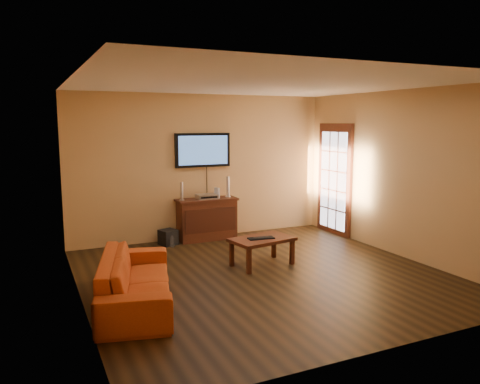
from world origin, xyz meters
TOP-DOWN VIEW (x-y plane):
  - ground_plane at (0.00, 0.00)m, footprint 5.00×5.00m
  - room_walls at (0.00, 0.62)m, footprint 5.00×5.00m
  - french_door at (2.46, 1.70)m, footprint 0.07×1.02m
  - media_console at (-0.00, 2.27)m, footprint 1.14×0.44m
  - television at (-0.00, 2.45)m, footprint 1.07×0.08m
  - coffee_table at (0.20, 0.42)m, footprint 1.03×0.72m
  - sofa at (-1.90, -0.30)m, footprint 1.08×2.13m
  - speaker_left at (-0.48, 2.28)m, footprint 0.09×0.09m
  - speaker_right at (0.44, 2.30)m, footprint 0.11×0.11m
  - av_receiver at (0.01, 2.28)m, footprint 0.38×0.28m
  - game_console at (0.20, 2.26)m, footprint 0.06×0.15m
  - subwoofer at (-0.78, 2.20)m, footprint 0.35×0.35m
  - bottle at (-0.76, 2.01)m, footprint 0.07×0.07m
  - keyboard at (0.16, 0.38)m, footprint 0.41×0.20m

SIDE VIEW (x-z plane):
  - ground_plane at x=0.00m, z-range 0.00..0.00m
  - bottle at x=-0.76m, z-range -0.01..0.20m
  - subwoofer at x=-0.78m, z-range 0.00..0.27m
  - coffee_table at x=0.20m, z-range 0.15..0.58m
  - media_console at x=0.00m, z-range 0.00..0.78m
  - sofa at x=-1.90m, z-range 0.00..0.80m
  - keyboard at x=0.16m, z-range 0.43..0.45m
  - av_receiver at x=0.01m, z-range 0.78..0.86m
  - game_console at x=0.20m, z-range 0.78..0.97m
  - speaker_left at x=-0.48m, z-range 0.76..1.10m
  - speaker_right at x=0.44m, z-range 0.76..1.15m
  - french_door at x=2.46m, z-range -0.06..2.16m
  - television at x=0.00m, z-range 1.35..1.98m
  - room_walls at x=0.00m, z-range -0.81..4.19m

